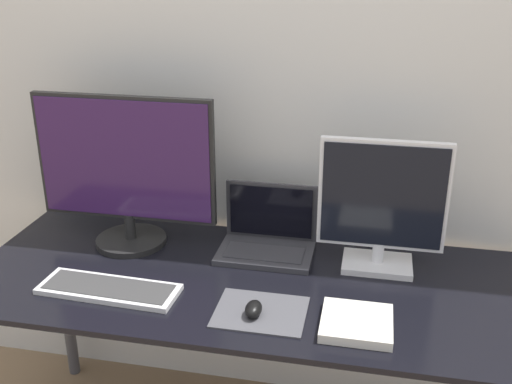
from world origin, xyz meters
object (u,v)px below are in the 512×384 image
(monitor_left, at_px, (126,171))
(monitor_right, at_px, (382,206))
(keyboard, at_px, (109,289))
(mouse, at_px, (254,309))
(book, at_px, (357,323))
(laptop, at_px, (268,235))

(monitor_left, bearing_deg, monitor_right, 0.00)
(keyboard, xyz_separation_m, mouse, (0.44, -0.04, 0.01))
(monitor_right, relative_size, keyboard, 0.99)
(keyboard, xyz_separation_m, book, (0.72, -0.03, 0.00))
(monitor_left, xyz_separation_m, keyboard, (0.06, -0.31, -0.26))
(laptop, relative_size, mouse, 4.13)
(mouse, xyz_separation_m, book, (0.28, 0.01, -0.01))
(monitor_left, relative_size, laptop, 1.95)
(laptop, height_order, book, laptop)
(monitor_left, distance_m, monitor_right, 0.83)
(laptop, bearing_deg, monitor_right, -6.38)
(keyboard, bearing_deg, monitor_left, 100.70)
(monitor_right, bearing_deg, mouse, -132.70)
(laptop, relative_size, book, 1.64)
(laptop, bearing_deg, book, -51.14)
(monitor_left, height_order, monitor_right, monitor_left)
(monitor_left, xyz_separation_m, mouse, (0.50, -0.35, -0.24))
(monitor_left, relative_size, keyboard, 1.44)
(laptop, distance_m, book, 0.50)
(mouse, bearing_deg, keyboard, 174.81)
(book, bearing_deg, keyboard, 177.24)
(monitor_right, xyz_separation_m, laptop, (-0.36, 0.04, -0.16))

